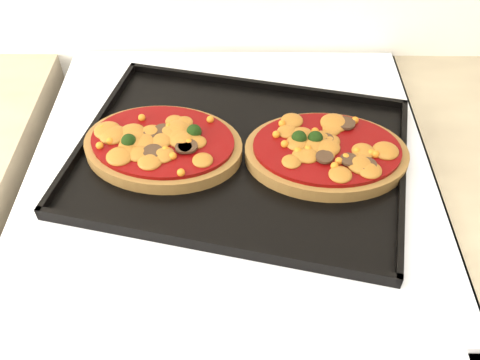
# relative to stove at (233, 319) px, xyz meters

# --- Properties ---
(stove) EXTENTS (0.60, 0.60, 0.91)m
(stove) POSITION_rel_stove_xyz_m (0.00, 0.00, 0.00)
(stove) COLOR white
(stove) RESTS_ON floor
(baking_tray) EXTENTS (0.53, 0.44, 0.02)m
(baking_tray) POSITION_rel_stove_xyz_m (0.01, 0.00, 0.47)
(baking_tray) COLOR black
(baking_tray) RESTS_ON stove
(pizza_left) EXTENTS (0.25, 0.20, 0.03)m
(pizza_left) POSITION_rel_stove_xyz_m (-0.10, 0.01, 0.48)
(pizza_left) COLOR brown
(pizza_left) RESTS_ON baking_tray
(pizza_right) EXTENTS (0.24, 0.18, 0.03)m
(pizza_right) POSITION_rel_stove_xyz_m (0.14, -0.00, 0.48)
(pizza_right) COLOR brown
(pizza_right) RESTS_ON baking_tray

